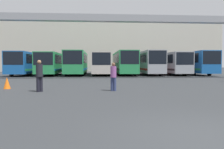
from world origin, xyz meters
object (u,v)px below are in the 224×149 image
object	(u,v)px
bus_slot_1	(52,63)
traffic_cone	(7,83)
bus_slot_3	(101,63)
bus_slot_5	(148,62)
bus_slot_2	(77,62)
bus_slot_0	(28,62)
pedestrian_far_center	(39,75)
bus_slot_4	(124,62)
bus_slot_6	(169,63)
pedestrian_near_right	(113,76)
bus_slot_7	(191,62)

from	to	relation	value
bus_slot_1	traffic_cone	xyz separation A→B (m)	(0.75, -17.52, -1.41)
bus_slot_3	bus_slot_5	distance (m)	6.96
bus_slot_2	bus_slot_0	bearing A→B (deg)	-175.52
bus_slot_0	pedestrian_far_center	world-z (taller)	bus_slot_0
bus_slot_4	pedestrian_far_center	size ratio (longest dim) A/B	6.49
bus_slot_3	pedestrian_far_center	xyz separation A→B (m)	(-3.75, -20.10, -0.84)
bus_slot_2	bus_slot_6	bearing A→B (deg)	1.07
bus_slot_1	bus_slot_6	bearing A→B (deg)	3.41
bus_slot_4	bus_slot_5	world-z (taller)	bus_slot_5
bus_slot_0	pedestrian_far_center	size ratio (longest dim) A/B	6.11
bus_slot_0	pedestrian_near_right	xyz separation A→B (m)	(10.76, -19.26, -0.94)
bus_slot_5	bus_slot_0	bearing A→B (deg)	179.68
bus_slot_3	pedestrian_near_right	world-z (taller)	bus_slot_3
bus_slot_4	traffic_cone	world-z (taller)	bus_slot_4
bus_slot_6	bus_slot_4	bearing A→B (deg)	-176.20
bus_slot_2	bus_slot_5	size ratio (longest dim) A/B	1.12
traffic_cone	bus_slot_1	bearing A→B (deg)	92.44
bus_slot_1	bus_slot_4	bearing A→B (deg)	3.15
bus_slot_2	bus_slot_5	xyz separation A→B (m)	(10.36, -0.64, 0.03)
bus_slot_4	bus_slot_1	bearing A→B (deg)	-176.85
bus_slot_1	pedestrian_near_right	xyz separation A→B (m)	(7.30, -19.03, -0.90)
bus_slot_3	pedestrian_near_right	xyz separation A→B (m)	(0.39, -19.98, -0.91)
bus_slot_6	pedestrian_near_right	distance (m)	22.42
bus_slot_2	bus_slot_4	xyz separation A→B (m)	(6.91, -0.20, 0.01)
bus_slot_5	bus_slot_4	bearing A→B (deg)	172.80
bus_slot_4	bus_slot_7	bearing A→B (deg)	2.20
bus_slot_5	pedestrian_far_center	size ratio (longest dim) A/B	6.00
bus_slot_5	bus_slot_7	bearing A→B (deg)	6.89
bus_slot_1	bus_slot_2	world-z (taller)	bus_slot_2
bus_slot_3	pedestrian_far_center	distance (m)	20.47
bus_slot_1	bus_slot_7	world-z (taller)	bus_slot_7
bus_slot_7	bus_slot_0	bearing A→B (deg)	-178.25
bus_slot_7	bus_slot_6	bearing A→B (deg)	179.01
bus_slot_3	bus_slot_6	size ratio (longest dim) A/B	0.99
bus_slot_2	bus_slot_7	xyz separation A→B (m)	(17.27, 0.20, 0.01)
bus_slot_0	traffic_cone	size ratio (longest dim) A/B	14.84
traffic_cone	pedestrian_far_center	bearing A→B (deg)	-34.01
bus_slot_2	pedestrian_far_center	size ratio (longest dim) A/B	6.72
bus_slot_7	bus_slot_2	bearing A→B (deg)	-179.34
pedestrian_near_right	bus_slot_1	bearing A→B (deg)	-52.33
bus_slot_3	bus_slot_5	size ratio (longest dim) A/B	1.15
bus_slot_2	bus_slot_7	size ratio (longest dim) A/B	0.97
bus_slot_2	bus_slot_6	distance (m)	13.82
bus_slot_4	traffic_cone	xyz separation A→B (m)	(-9.61, -18.09, -1.54)
bus_slot_0	bus_slot_2	distance (m)	6.93
bus_slot_3	traffic_cone	size ratio (longest dim) A/B	16.82
bus_slot_0	bus_slot_3	distance (m)	10.39
bus_slot_2	bus_slot_3	xyz separation A→B (m)	(3.45, 0.18, -0.12)
bus_slot_3	traffic_cone	xyz separation A→B (m)	(-6.16, -18.48, -1.41)
bus_slot_0	pedestrian_far_center	xyz separation A→B (m)	(6.61, -19.38, -0.87)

